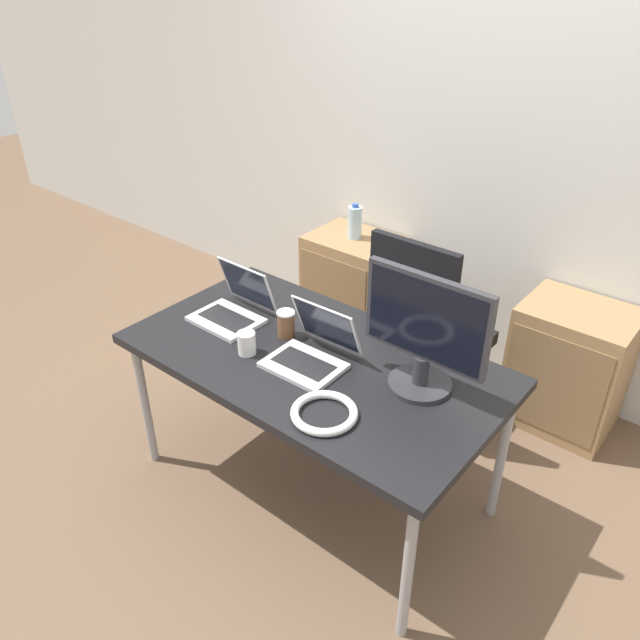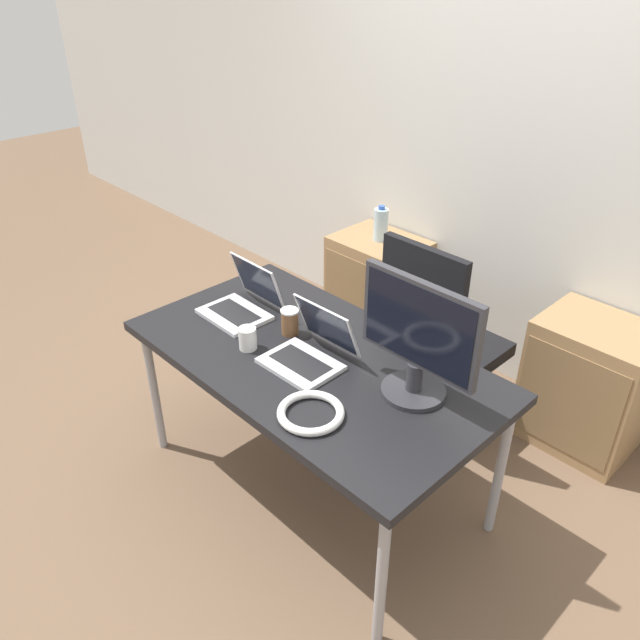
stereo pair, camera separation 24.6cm
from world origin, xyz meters
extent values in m
plane|color=brown|center=(0.00, 0.00, 0.00)|extent=(14.00, 14.00, 0.00)
cube|color=silver|center=(0.00, 1.41, 1.30)|extent=(10.00, 0.05, 2.60)
cube|color=black|center=(0.00, 0.00, 0.70)|extent=(1.54, 0.84, 0.04)
cylinder|color=#99999E|center=(-0.71, -0.36, 0.34)|extent=(0.04, 0.04, 0.68)
cylinder|color=#99999E|center=(0.71, -0.36, 0.34)|extent=(0.04, 0.04, 0.68)
cylinder|color=#99999E|center=(-0.71, 0.36, 0.34)|extent=(0.04, 0.04, 0.68)
cylinder|color=#99999E|center=(0.71, 0.36, 0.34)|extent=(0.04, 0.04, 0.68)
cylinder|color=#232326|center=(0.10, 0.83, 0.02)|extent=(0.56, 0.56, 0.04)
cylinder|color=gray|center=(0.10, 0.83, 0.22)|extent=(0.05, 0.05, 0.38)
cube|color=black|center=(0.10, 0.83, 0.41)|extent=(0.48, 0.48, 0.07)
cube|color=black|center=(0.10, 0.57, 0.75)|extent=(0.44, 0.04, 0.60)
cube|color=#99754C|center=(-0.66, 1.17, 0.33)|extent=(0.52, 0.41, 0.66)
cube|color=olive|center=(-0.66, 0.96, 0.33)|extent=(0.48, 0.01, 0.53)
cube|color=#99754C|center=(0.69, 1.17, 0.33)|extent=(0.52, 0.41, 0.66)
cube|color=olive|center=(0.69, 0.96, 0.33)|extent=(0.48, 0.01, 0.53)
cylinder|color=silver|center=(-0.66, 1.17, 0.75)|extent=(0.08, 0.08, 0.19)
cylinder|color=#3359B2|center=(-0.66, 1.17, 0.86)|extent=(0.04, 0.04, 0.02)
cube|color=silver|center=(0.02, -0.08, 0.73)|extent=(0.30, 0.23, 0.02)
cube|color=black|center=(0.02, -0.08, 0.74)|extent=(0.25, 0.13, 0.00)
cube|color=silver|center=(0.02, 0.06, 0.84)|extent=(0.30, 0.09, 0.21)
cube|color=black|center=(0.02, 0.06, 0.84)|extent=(0.27, 0.08, 0.19)
cube|color=silver|center=(-0.47, -0.04, 0.73)|extent=(0.30, 0.23, 0.02)
cube|color=black|center=(-0.47, -0.04, 0.74)|extent=(0.24, 0.12, 0.00)
cube|color=silver|center=(-0.47, 0.10, 0.84)|extent=(0.30, 0.08, 0.21)
cube|color=black|center=(-0.47, 0.10, 0.84)|extent=(0.27, 0.07, 0.20)
cylinder|color=#2D2D33|center=(0.44, 0.10, 0.73)|extent=(0.24, 0.24, 0.02)
cylinder|color=#2D2D33|center=(0.44, 0.10, 0.79)|extent=(0.06, 0.06, 0.11)
cube|color=#2D2D33|center=(0.44, 0.10, 1.02)|extent=(0.49, 0.03, 0.33)
cube|color=black|center=(0.44, 0.08, 1.02)|extent=(0.45, 0.00, 0.30)
cylinder|color=white|center=(-0.22, -0.15, 0.77)|extent=(0.07, 0.07, 0.10)
cylinder|color=brown|center=(-0.19, 0.05, 0.77)|extent=(0.07, 0.07, 0.11)
cylinder|color=white|center=(-0.19, 0.05, 0.83)|extent=(0.08, 0.08, 0.01)
torus|color=white|center=(0.27, -0.26, 0.73)|extent=(0.24, 0.24, 0.03)
camera|label=1|loc=(1.33, -1.59, 2.14)|focal=35.00mm
camera|label=2|loc=(1.51, -1.42, 2.14)|focal=35.00mm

